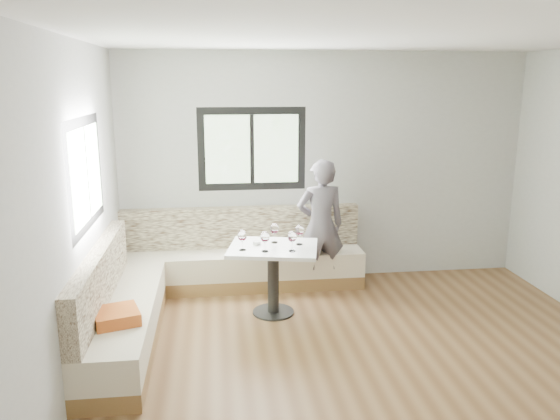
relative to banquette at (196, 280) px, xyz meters
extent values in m
cube|color=brown|center=(1.59, -1.63, -0.33)|extent=(5.00, 5.00, 0.01)
cube|color=white|center=(1.59, -1.63, 2.47)|extent=(5.00, 5.00, 0.01)
cube|color=#B7B7B2|center=(1.59, 0.87, 1.07)|extent=(5.00, 0.01, 2.80)
cube|color=#B7B7B2|center=(-0.91, -1.63, 1.07)|extent=(0.01, 5.00, 2.80)
cube|color=black|center=(0.69, 0.86, 1.32)|extent=(1.30, 0.02, 1.00)
cube|color=black|center=(-0.90, -0.73, 1.32)|extent=(0.02, 1.30, 1.00)
cube|color=olive|center=(0.54, 0.60, -0.25)|extent=(2.90, 0.55, 0.16)
cube|color=#EDE1C6|center=(0.54, 0.60, -0.03)|extent=(2.90, 0.55, 0.29)
cube|color=#F3E9C4|center=(0.54, 0.80, 0.37)|extent=(2.90, 0.14, 0.50)
cube|color=olive|center=(-0.64, -0.80, -0.25)|extent=(0.55, 2.25, 0.16)
cube|color=#EDE1C6|center=(-0.64, -0.80, -0.03)|extent=(0.55, 2.25, 0.29)
cube|color=#F3E9C4|center=(-0.84, -0.80, 0.37)|extent=(0.14, 2.25, 0.50)
cube|color=#CD4425|center=(-0.63, -1.24, 0.17)|extent=(0.45, 0.45, 0.11)
cylinder|color=black|center=(0.82, -0.21, -0.32)|extent=(0.45, 0.45, 0.02)
cylinder|color=black|center=(0.82, -0.21, 0.02)|extent=(0.12, 0.12, 0.71)
cube|color=white|center=(0.82, -0.21, 0.40)|extent=(1.04, 0.88, 0.04)
imported|color=#575158|center=(1.46, 0.45, 0.46)|extent=(0.61, 0.43, 1.57)
cylinder|color=white|center=(0.66, -0.12, 0.44)|extent=(0.09, 0.09, 0.03)
sphere|color=black|center=(0.67, -0.11, 0.45)|extent=(0.02, 0.02, 0.02)
sphere|color=black|center=(0.65, -0.11, 0.45)|extent=(0.02, 0.02, 0.02)
sphere|color=black|center=(0.66, -0.13, 0.45)|extent=(0.02, 0.02, 0.02)
cylinder|color=white|center=(0.50, -0.30, 0.42)|extent=(0.07, 0.07, 0.01)
cylinder|color=white|center=(0.50, -0.30, 0.47)|extent=(0.01, 0.01, 0.09)
ellipsoid|color=white|center=(0.50, -0.30, 0.58)|extent=(0.10, 0.10, 0.11)
cylinder|color=#4C0818|center=(0.50, -0.30, 0.55)|extent=(0.07, 0.07, 0.02)
cylinder|color=white|center=(0.72, -0.38, 0.42)|extent=(0.07, 0.07, 0.01)
cylinder|color=white|center=(0.72, -0.38, 0.47)|extent=(0.01, 0.01, 0.09)
ellipsoid|color=white|center=(0.72, -0.38, 0.58)|extent=(0.10, 0.10, 0.11)
cylinder|color=#4C0818|center=(0.72, -0.38, 0.55)|extent=(0.07, 0.07, 0.02)
cylinder|color=white|center=(1.00, -0.40, 0.42)|extent=(0.07, 0.07, 0.01)
cylinder|color=white|center=(1.00, -0.40, 0.47)|extent=(0.01, 0.01, 0.09)
ellipsoid|color=white|center=(1.00, -0.40, 0.58)|extent=(0.10, 0.10, 0.11)
cylinder|color=#4C0818|center=(1.00, -0.40, 0.55)|extent=(0.07, 0.07, 0.02)
cylinder|color=white|center=(0.85, -0.08, 0.42)|extent=(0.07, 0.07, 0.01)
cylinder|color=white|center=(0.85, -0.08, 0.47)|extent=(0.01, 0.01, 0.09)
ellipsoid|color=white|center=(0.85, -0.08, 0.58)|extent=(0.10, 0.10, 0.11)
cylinder|color=#4C0818|center=(0.85, -0.08, 0.55)|extent=(0.07, 0.07, 0.02)
cylinder|color=white|center=(1.11, -0.18, 0.42)|extent=(0.07, 0.07, 0.01)
cylinder|color=white|center=(1.11, -0.18, 0.47)|extent=(0.01, 0.01, 0.09)
ellipsoid|color=white|center=(1.11, -0.18, 0.58)|extent=(0.10, 0.10, 0.11)
cylinder|color=#4C0818|center=(1.11, -0.18, 0.55)|extent=(0.07, 0.07, 0.02)
camera|label=1|loc=(0.23, -5.68, 2.12)|focal=35.00mm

